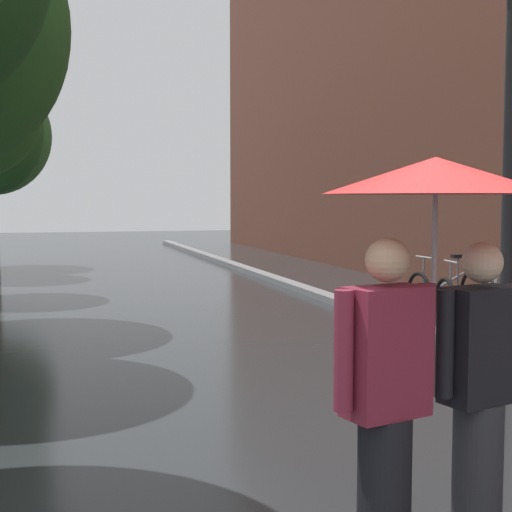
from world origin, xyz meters
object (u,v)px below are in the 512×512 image
Objects in this scene: parked_bicycle_5 at (477,298)px; street_lamp_post at (510,135)px; couple_under_umbrella at (435,297)px; parked_bicycle_6 at (447,291)px.

parked_bicycle_5 is 0.28× the size of street_lamp_post.
couple_under_umbrella is at bearing -130.16° from street_lamp_post.
parked_bicycle_5 is 0.57× the size of couple_under_umbrella.
parked_bicycle_5 is 4.31m from street_lamp_post.
couple_under_umbrella is (-4.37, -6.28, 0.99)m from parked_bicycle_5.
parked_bicycle_5 is 0.93m from parked_bicycle_6.
couple_under_umbrella is at bearing -124.85° from parked_bicycle_5.
street_lamp_post is at bearing 49.84° from couple_under_umbrella.
parked_bicycle_5 is 1.05× the size of parked_bicycle_6.
parked_bicycle_5 is at bearing 60.69° from street_lamp_post.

